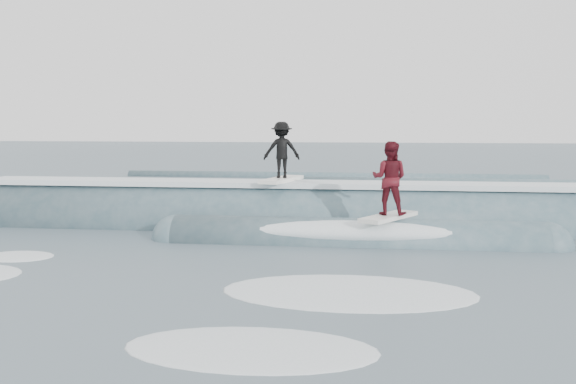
# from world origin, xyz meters

# --- Properties ---
(ground) EXTENTS (160.00, 160.00, 0.00)m
(ground) POSITION_xyz_m (0.00, 0.00, 0.00)
(ground) COLOR #41545E
(ground) RESTS_ON ground
(breaking_wave) EXTENTS (23.81, 4.00, 2.44)m
(breaking_wave) POSITION_xyz_m (0.26, 5.80, 0.04)
(breaking_wave) COLOR #395460
(breaking_wave) RESTS_ON ground
(surfer_black) EXTENTS (1.11, 2.07, 1.66)m
(surfer_black) POSITION_xyz_m (-0.31, 6.11, 2.08)
(surfer_black) COLOR white
(surfer_black) RESTS_ON ground
(surfer_red) EXTENTS (1.48, 2.01, 1.87)m
(surfer_red) POSITION_xyz_m (2.62, 3.91, 1.51)
(surfer_red) COLOR white
(surfer_red) RESTS_ON ground
(whitewater) EXTENTS (10.97, 6.63, 0.10)m
(whitewater) POSITION_xyz_m (-0.07, -1.23, 0.00)
(whitewater) COLOR white
(whitewater) RESTS_ON ground
(far_swells) EXTENTS (42.83, 8.65, 0.80)m
(far_swells) POSITION_xyz_m (-0.36, 17.65, 0.00)
(far_swells) COLOR #395460
(far_swells) RESTS_ON ground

